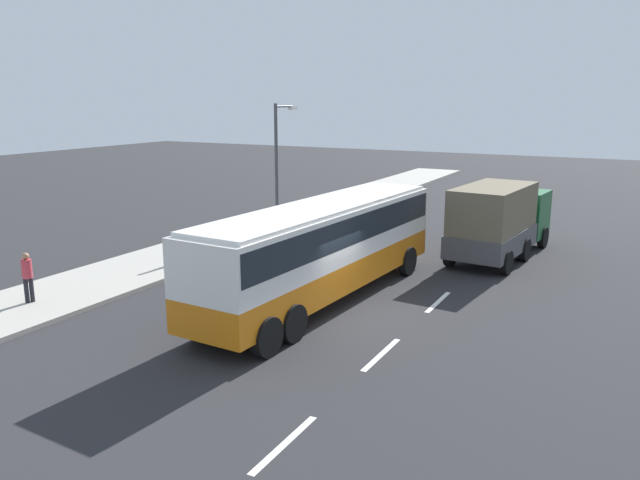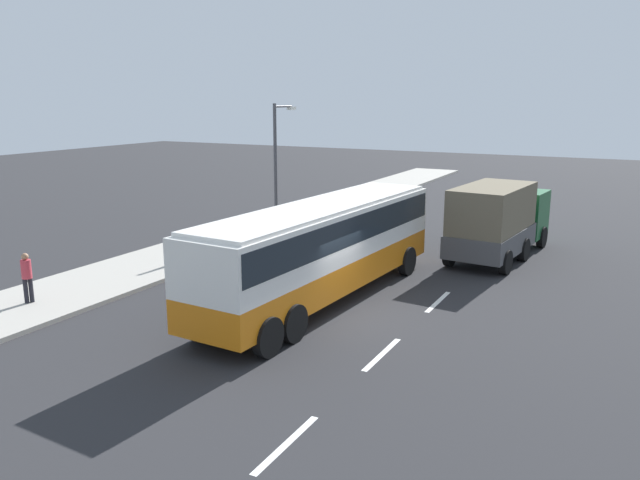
% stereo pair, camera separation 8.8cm
% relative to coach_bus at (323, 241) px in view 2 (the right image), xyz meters
% --- Properties ---
extents(ground_plane, '(120.00, 120.00, 0.00)m').
position_rel_coach_bus_xyz_m(ground_plane, '(-1.01, -1.15, -2.04)').
color(ground_plane, '#28282B').
extents(sidewalk_curb, '(80.00, 4.00, 0.15)m').
position_rel_coach_bus_xyz_m(sidewalk_curb, '(-1.01, 8.16, -1.96)').
color(sidewalk_curb, '#A8A399').
rests_on(sidewalk_curb, ground_plane).
extents(lane_centreline, '(33.03, 0.16, 0.01)m').
position_rel_coach_bus_xyz_m(lane_centreline, '(-2.88, -3.47, -2.03)').
color(lane_centreline, white).
rests_on(lane_centreline, ground_plane).
extents(coach_bus, '(12.05, 3.23, 3.28)m').
position_rel_coach_bus_xyz_m(coach_bus, '(0.00, 0.00, 0.00)').
color(coach_bus, orange).
rests_on(coach_bus, ground_plane).
extents(cargo_truck, '(7.33, 3.17, 3.17)m').
position_rel_coach_bus_xyz_m(cargo_truck, '(8.68, -3.88, -0.36)').
color(cargo_truck, '#19592D').
rests_on(cargo_truck, ground_plane).
extents(pedestrian_near_curb, '(0.32, 0.32, 1.65)m').
position_rel_coach_bus_xyz_m(pedestrian_near_curb, '(-5.00, 8.16, -0.94)').
color(pedestrian_near_curb, black).
rests_on(pedestrian_near_curb, sidewalk_curb).
extents(street_lamp, '(1.91, 0.24, 6.25)m').
position_rel_coach_bus_xyz_m(street_lamp, '(7.99, 6.57, 1.76)').
color(street_lamp, '#47474C').
rests_on(street_lamp, sidewalk_curb).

